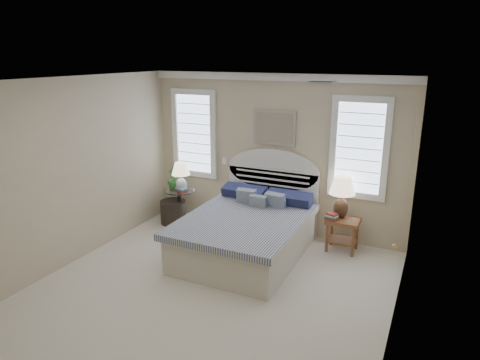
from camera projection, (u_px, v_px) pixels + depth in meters
name	position (u px, v px, depth m)	size (l,w,h in m)	color
floor	(202.00, 298.00, 5.46)	(4.50, 5.00, 0.01)	silver
ceiling	(195.00, 82.00, 4.69)	(4.50, 5.00, 0.01)	silver
wall_back	(274.00, 155.00, 7.24)	(4.50, 0.02, 2.70)	beige
wall_left	(61.00, 176.00, 6.00)	(0.02, 5.00, 2.70)	beige
wall_right	(399.00, 230.00, 4.15)	(0.02, 5.00, 2.70)	beige
crown_molding	(275.00, 77.00, 6.84)	(4.50, 0.08, 0.12)	white
hvac_vent	(322.00, 82.00, 4.90)	(0.30, 0.20, 0.02)	#B2B2B2
switch_plate	(224.00, 161.00, 7.67)	(0.08, 0.01, 0.12)	white
window_left	(195.00, 134.00, 7.79)	(0.90, 0.06, 1.60)	silver
window_right	(359.00, 148.00, 6.57)	(0.90, 0.06, 1.60)	silver
painting	(274.00, 128.00, 7.07)	(0.74, 0.04, 0.58)	silver
closet_door	(406.00, 206.00, 5.24)	(0.02, 1.80, 2.40)	silver
bed	(249.00, 229.00, 6.61)	(1.72, 2.28, 1.47)	silver
side_table_left	(180.00, 203.00, 7.80)	(0.56, 0.56, 0.63)	black
nightstand_right	(343.00, 228.00, 6.67)	(0.50, 0.40, 0.53)	brown
floor_pot	(173.00, 212.00, 7.84)	(0.47, 0.47, 0.42)	black
lamp_left	(181.00, 174.00, 7.57)	(0.39, 0.39, 0.53)	white
lamp_right	(342.00, 192.00, 6.62)	(0.46, 0.46, 0.66)	black
potted_plant	(174.00, 178.00, 7.68)	(0.24, 0.24, 0.43)	#29662E
books_left	(181.00, 190.00, 7.62)	(0.23, 0.19, 0.08)	maroon
books_right	(332.00, 217.00, 6.60)	(0.22, 0.19, 0.11)	maroon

